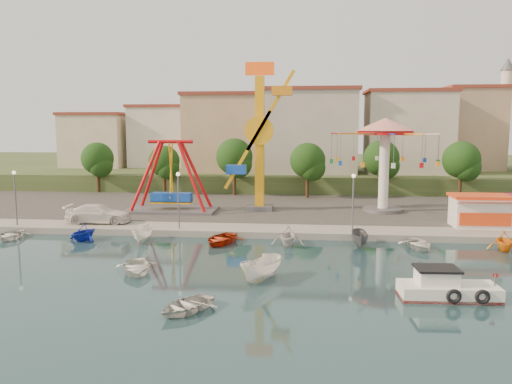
# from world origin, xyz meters

# --- Properties ---
(ground) EXTENTS (200.00, 200.00, 0.00)m
(ground) POSITION_xyz_m (0.00, 0.00, 0.00)
(ground) COLOR #16343C
(ground) RESTS_ON ground
(quay_deck) EXTENTS (200.00, 100.00, 0.60)m
(quay_deck) POSITION_xyz_m (0.00, 62.00, 0.30)
(quay_deck) COLOR #9E998E
(quay_deck) RESTS_ON ground
(asphalt_pad) EXTENTS (90.00, 28.00, 0.01)m
(asphalt_pad) POSITION_xyz_m (0.00, 30.00, 0.60)
(asphalt_pad) COLOR #4C4944
(asphalt_pad) RESTS_ON quay_deck
(hill_terrace) EXTENTS (200.00, 60.00, 3.00)m
(hill_terrace) POSITION_xyz_m (0.00, 67.00, 1.50)
(hill_terrace) COLOR #384C26
(hill_terrace) RESTS_ON ground
(pirate_ship_ride) EXTENTS (10.00, 5.00, 8.00)m
(pirate_ship_ride) POSITION_xyz_m (-11.16, 22.14, 4.39)
(pirate_ship_ride) COLOR #59595E
(pirate_ship_ride) RESTS_ON quay_deck
(kamikaze_tower) EXTENTS (5.55, 3.10, 16.50)m
(kamikaze_tower) POSITION_xyz_m (-1.19, 24.00, 8.54)
(kamikaze_tower) COLOR #59595E
(kamikaze_tower) RESTS_ON quay_deck
(wave_swinger) EXTENTS (11.60, 11.60, 10.40)m
(wave_swinger) POSITION_xyz_m (12.40, 24.42, 8.20)
(wave_swinger) COLOR #59595E
(wave_swinger) RESTS_ON quay_deck
(booth_left) EXTENTS (5.40, 3.78, 3.08)m
(booth_left) POSITION_xyz_m (20.20, 16.49, 2.16)
(booth_left) COLOR white
(booth_left) RESTS_ON quay_deck
(lamp_post_0) EXTENTS (0.14, 0.14, 5.00)m
(lamp_post_0) POSITION_xyz_m (-24.00, 13.00, 3.10)
(lamp_post_0) COLOR #59595E
(lamp_post_0) RESTS_ON quay_deck
(lamp_post_1) EXTENTS (0.14, 0.14, 5.00)m
(lamp_post_1) POSITION_xyz_m (-8.00, 13.00, 3.10)
(lamp_post_1) COLOR #59595E
(lamp_post_1) RESTS_ON quay_deck
(lamp_post_2) EXTENTS (0.14, 0.14, 5.00)m
(lamp_post_2) POSITION_xyz_m (8.00, 13.00, 3.10)
(lamp_post_2) COLOR #59595E
(lamp_post_2) RESTS_ON quay_deck
(tree_0) EXTENTS (4.60, 4.60, 7.19)m
(tree_0) POSITION_xyz_m (-26.00, 36.98, 5.47)
(tree_0) COLOR #382314
(tree_0) RESTS_ON quay_deck
(tree_1) EXTENTS (4.35, 4.35, 6.80)m
(tree_1) POSITION_xyz_m (-16.00, 36.24, 5.20)
(tree_1) COLOR #382314
(tree_1) RESTS_ON quay_deck
(tree_2) EXTENTS (5.02, 5.02, 7.85)m
(tree_2) POSITION_xyz_m (-6.00, 35.81, 5.92)
(tree_2) COLOR #382314
(tree_2) RESTS_ON quay_deck
(tree_3) EXTENTS (4.68, 4.68, 7.32)m
(tree_3) POSITION_xyz_m (4.00, 34.36, 5.55)
(tree_3) COLOR #382314
(tree_3) RESTS_ON quay_deck
(tree_4) EXTENTS (4.86, 4.86, 7.60)m
(tree_4) POSITION_xyz_m (14.00, 37.35, 5.75)
(tree_4) COLOR #382314
(tree_4) RESTS_ON quay_deck
(tree_5) EXTENTS (4.83, 4.83, 7.54)m
(tree_5) POSITION_xyz_m (24.00, 35.54, 5.71)
(tree_5) COLOR #382314
(tree_5) RESTS_ON quay_deck
(building_0) EXTENTS (9.26, 9.53, 11.87)m
(building_0) POSITION_xyz_m (-33.37, 46.06, 8.93)
(building_0) COLOR beige
(building_0) RESTS_ON hill_terrace
(building_1) EXTENTS (12.33, 9.01, 8.63)m
(building_1) POSITION_xyz_m (-21.33, 51.38, 7.32)
(building_1) COLOR silver
(building_1) RESTS_ON hill_terrace
(building_2) EXTENTS (11.95, 9.28, 11.23)m
(building_2) POSITION_xyz_m (-8.19, 51.96, 8.62)
(building_2) COLOR tan
(building_2) RESTS_ON hill_terrace
(building_3) EXTENTS (12.59, 10.50, 9.20)m
(building_3) POSITION_xyz_m (5.60, 48.80, 7.60)
(building_3) COLOR beige
(building_3) RESTS_ON hill_terrace
(building_4) EXTENTS (10.75, 9.23, 9.24)m
(building_4) POSITION_xyz_m (19.07, 52.20, 7.62)
(building_4) COLOR beige
(building_4) RESTS_ON hill_terrace
(building_5) EXTENTS (12.77, 10.96, 11.21)m
(building_5) POSITION_xyz_m (32.37, 50.33, 8.61)
(building_5) COLOR tan
(building_5) RESTS_ON hill_terrace
(minaret) EXTENTS (2.80, 2.80, 18.00)m
(minaret) POSITION_xyz_m (36.00, 54.00, 12.55)
(minaret) COLOR silver
(minaret) RESTS_ON hill_terrace
(cabin_motorboat) EXTENTS (5.76, 2.47, 2.00)m
(cabin_motorboat) POSITION_xyz_m (12.06, -2.45, 0.53)
(cabin_motorboat) COLOR white
(cabin_motorboat) RESTS_ON ground
(rowboat_a) EXTENTS (4.01, 4.69, 0.82)m
(rowboat_a) POSITION_xyz_m (-7.92, 0.77, 0.41)
(rowboat_a) COLOR white
(rowboat_a) RESTS_ON ground
(rowboat_b) EXTENTS (4.14, 4.45, 0.75)m
(rowboat_b) POSITION_xyz_m (-2.74, -6.09, 0.38)
(rowboat_b) COLOR beige
(rowboat_b) RESTS_ON ground
(skiff) EXTENTS (3.35, 4.33, 1.58)m
(skiff) POSITION_xyz_m (0.91, -0.16, 0.79)
(skiff) COLOR white
(skiff) RESTS_ON ground
(van) EXTENTS (6.47, 3.02, 1.83)m
(van) POSITION_xyz_m (-16.59, 14.85, 1.51)
(van) COLOR white
(van) RESTS_ON quay_deck
(moored_boat_0) EXTENTS (2.97, 3.90, 0.76)m
(moored_boat_0) POSITION_xyz_m (-22.74, 9.80, 0.38)
(moored_boat_0) COLOR silver
(moored_boat_0) RESTS_ON ground
(moored_boat_1) EXTENTS (3.38, 3.65, 1.59)m
(moored_boat_1) POSITION_xyz_m (-15.88, 9.80, 0.79)
(moored_boat_1) COLOR #1425AF
(moored_boat_1) RESTS_ON ground
(moored_boat_2) EXTENTS (1.42, 3.61, 1.38)m
(moored_boat_2) POSITION_xyz_m (-10.46, 9.80, 0.69)
(moored_boat_2) COLOR white
(moored_boat_2) RESTS_ON ground
(moored_boat_3) EXTENTS (4.14, 4.93, 0.88)m
(moored_boat_3) POSITION_xyz_m (-3.52, 9.80, 0.44)
(moored_boat_3) COLOR #A8290D
(moored_boat_3) RESTS_ON ground
(moored_boat_4) EXTENTS (2.98, 3.42, 1.75)m
(moored_boat_4) POSITION_xyz_m (2.30, 9.80, 0.87)
(moored_boat_4) COLOR silver
(moored_boat_4) RESTS_ON ground
(moored_boat_5) EXTENTS (1.50, 3.70, 1.41)m
(moored_boat_5) POSITION_xyz_m (8.36, 9.80, 0.71)
(moored_boat_5) COLOR #58575C
(moored_boat_5) RESTS_ON ground
(moored_boat_6) EXTENTS (3.20, 4.11, 0.78)m
(moored_boat_6) POSITION_xyz_m (13.16, 9.80, 0.39)
(moored_boat_6) COLOR silver
(moored_boat_6) RESTS_ON ground
(moored_boat_7) EXTENTS (3.18, 3.53, 1.64)m
(moored_boat_7) POSITION_xyz_m (19.98, 9.80, 0.82)
(moored_boat_7) COLOR orange
(moored_boat_7) RESTS_ON ground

